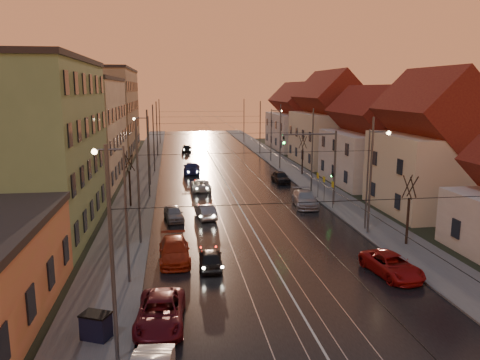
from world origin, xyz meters
name	(u,v)px	position (x,y,z in m)	size (l,w,h in m)	color
ground	(287,289)	(0.00, 0.00, 0.00)	(160.00, 160.00, 0.00)	black
road	(218,169)	(0.00, 40.00, 0.02)	(16.00, 120.00, 0.04)	black
sidewalk_left	(145,171)	(-10.00, 40.00, 0.07)	(4.00, 120.00, 0.15)	#4C4C4C
sidewalk_right	(288,167)	(10.00, 40.00, 0.07)	(4.00, 120.00, 0.15)	#4C4C4C
tram_rail_0	(202,169)	(-2.20, 40.00, 0.06)	(0.06, 120.00, 0.03)	gray
tram_rail_1	(212,169)	(-0.77, 40.00, 0.06)	(0.06, 120.00, 0.03)	gray
tram_rail_2	(223,169)	(0.77, 40.00, 0.06)	(0.06, 120.00, 0.03)	gray
tram_rail_3	(233,169)	(2.20, 40.00, 0.06)	(0.06, 120.00, 0.03)	gray
apartment_left_1	(24,149)	(-17.50, 14.00, 6.50)	(10.00, 18.00, 13.00)	#6A8F5B
apartment_left_2	(76,132)	(-17.50, 34.00, 6.00)	(10.00, 20.00, 12.00)	tan
apartment_left_3	(104,113)	(-17.50, 58.00, 7.00)	(10.00, 24.00, 14.00)	#8C7D5A
house_right_1	(432,152)	(17.00, 15.00, 5.45)	(8.67, 10.20, 10.80)	beige
house_right_2	(371,144)	(17.00, 28.00, 4.64)	(9.18, 12.24, 9.20)	#BCB8AE
house_right_3	(330,125)	(17.00, 43.00, 5.80)	(9.18, 14.28, 11.50)	beige
house_right_4	(298,122)	(17.00, 61.00, 5.05)	(9.18, 16.32, 10.00)	#BCB8AE
catenary_pole_l_0	(112,259)	(-8.60, -6.00, 4.50)	(0.16, 0.16, 9.00)	#595B60
catenary_pole_l_1	(138,183)	(-8.60, 9.00, 4.50)	(0.16, 0.16, 9.00)	#595B60
catenary_pole_r_1	(371,177)	(8.60, 9.00, 4.50)	(0.16, 0.16, 9.00)	#595B60
catenary_pole_l_2	(148,154)	(-8.60, 24.00, 4.50)	(0.16, 0.16, 9.00)	#595B60
catenary_pole_r_2	(312,151)	(8.60, 24.00, 4.50)	(0.16, 0.16, 9.00)	#595B60
catenary_pole_l_3	(154,139)	(-8.60, 39.00, 4.50)	(0.16, 0.16, 9.00)	#595B60
catenary_pole_r_3	(280,137)	(8.60, 39.00, 4.50)	(0.16, 0.16, 9.00)	#595B60
catenary_pole_l_4	(157,129)	(-8.60, 54.00, 4.50)	(0.16, 0.16, 9.00)	#595B60
catenary_pole_r_4	(260,128)	(8.60, 54.00, 4.50)	(0.16, 0.16, 9.00)	#595B60
catenary_pole_l_5	(160,122)	(-8.60, 72.00, 4.50)	(0.16, 0.16, 9.00)	#595B60
catenary_pole_r_5	(244,121)	(8.60, 72.00, 4.50)	(0.16, 0.16, 9.00)	#595B60
street_lamp_0	(120,202)	(-9.10, 2.00, 4.89)	(1.75, 0.32, 8.00)	#595B60
street_lamp_1	(372,169)	(9.10, 10.00, 4.89)	(1.75, 0.32, 8.00)	#595B60
street_lamp_2	(146,144)	(-9.10, 30.00, 4.89)	(1.75, 0.32, 8.00)	#595B60
street_lamp_3	(273,130)	(9.10, 46.00, 4.89)	(1.75, 0.32, 8.00)	#595B60
traffic_light_mast	(325,158)	(7.99, 18.00, 4.60)	(5.30, 0.32, 7.20)	#595B60
bare_tree_0	(130,182)	(-10.20, 20.00, 2.49)	(1.09, 1.09, 5.11)	black
bare_tree_1	(408,212)	(10.20, 6.00, 2.49)	(1.09, 1.09, 5.11)	black
bare_tree_2	(302,156)	(10.40, 34.00, 2.49)	(1.09, 1.09, 5.11)	black
driving_car_0	(211,258)	(-3.98, 3.85, 0.61)	(1.44, 3.57, 1.22)	black
driving_car_1	(206,211)	(-3.46, 15.29, 0.62)	(1.31, 3.75, 1.24)	gray
driving_car_2	(201,185)	(-3.18, 26.66, 0.61)	(2.02, 4.39, 1.22)	silver
driving_car_3	(192,168)	(-3.69, 37.32, 0.76)	(2.14, 5.27, 1.53)	#191D4D
driving_car_4	(187,148)	(-3.66, 58.97, 0.68)	(1.60, 3.98, 1.36)	black
parked_left_1	(160,313)	(-6.92, -3.13, 0.67)	(2.21, 4.80, 1.33)	maroon
parked_left_2	(174,251)	(-6.20, 5.35, 0.70)	(1.96, 4.83, 1.40)	#AC2A11
parked_left_3	(174,213)	(-6.20, 14.98, 0.62)	(1.45, 3.62, 1.23)	gray
parked_right_0	(392,265)	(6.68, 1.06, 0.64)	(2.13, 4.62, 1.28)	#9F100F
parked_right_1	(305,199)	(6.21, 18.11, 0.73)	(2.05, 5.04, 1.46)	#A4A4AA
parked_right_2	(281,177)	(6.53, 29.62, 0.68)	(1.60, 3.98, 1.36)	black
dumpster	(96,327)	(-9.70, -4.13, 0.70)	(1.20, 0.80, 1.10)	black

